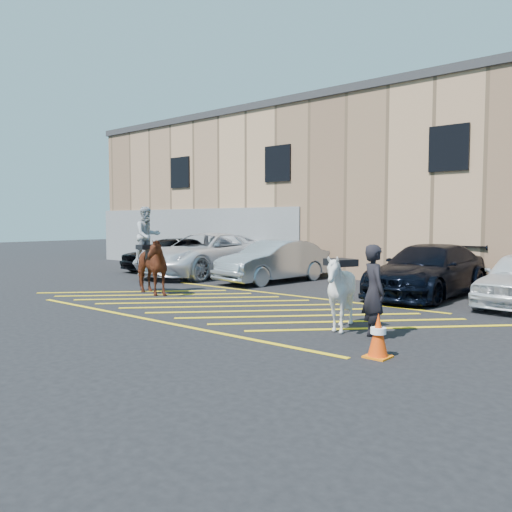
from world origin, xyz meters
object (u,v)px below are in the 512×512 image
Objects in this scene: car_blue_suv at (428,270)px; car_black_suv at (171,253)px; saddled_white at (340,292)px; traffic_cone at (378,335)px; handler at (374,292)px; car_white_pickup at (206,254)px; mounted_bay at (148,259)px; car_silver_sedan at (274,261)px.

car_black_suv is at bearing -178.50° from car_blue_suv.
saddled_white is 2.46× the size of traffic_cone.
car_black_suv is at bearing 153.28° from saddled_white.
handler is (1.17, -5.91, 0.13)m from car_blue_suv.
car_white_pickup is (2.74, -0.52, 0.10)m from car_black_suv.
mounted_bay is 8.79m from traffic_cone.
car_silver_sedan is 4.97m from mounted_bay.
car_blue_suv is at bearing 36.62° from mounted_bay.
car_white_pickup is 12.90m from traffic_cone.
car_black_suv is 2.79m from car_white_pickup.
car_white_pickup is at bearing 13.55° from handler.
saddled_white is at bearing 31.49° from handler.
car_black_suv reaches higher than car_blue_suv.
mounted_bay reaches higher than car_silver_sedan.
car_silver_sedan is (6.19, -0.50, -0.02)m from car_black_suv.
mounted_bay is at bearing -66.84° from car_white_pickup.
saddled_white is (0.35, -5.74, 0.03)m from car_blue_suv.
traffic_cone is (8.51, -2.11, -0.70)m from mounted_bay.
car_silver_sedan is at bearing -2.69° from car_white_pickup.
mounted_bay is 7.08m from saddled_white.
car_silver_sedan is 0.87× the size of car_blue_suv.
car_black_suv is 0.99× the size of car_silver_sedan.
mounted_bay is at bearing -140.09° from car_blue_suv.
car_blue_suv is 5.75m from saddled_white.
car_black_suv is 6.21m from car_silver_sedan.
saddled_white is at bearing -21.88° from car_black_suv.
car_white_pickup reaches higher than car_black_suv.
car_blue_suv is 1.98× the size of mounted_bay.
car_black_suv reaches higher than traffic_cone.
saddled_white is at bearing -83.25° from car_blue_suv.
mounted_bay is at bearing 36.16° from handler.
car_white_pickup is 9.05m from car_blue_suv.
car_white_pickup is 1.36× the size of car_silver_sedan.
car_blue_suv is 7.33m from traffic_cone.
saddled_white is (7.04, -0.77, -0.28)m from mounted_bay.
saddled_white reaches higher than car_blue_suv.
car_black_suv is 11.80m from car_blue_suv.
handler is 0.67× the size of mounted_bay.
handler is at bearing -75.56° from car_blue_suv.
handler is at bearing 118.97° from traffic_cone.
car_black_suv is 2.52× the size of saddled_white.
car_blue_suv is 6.02m from handler.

